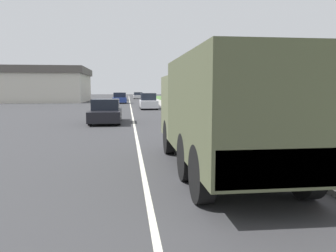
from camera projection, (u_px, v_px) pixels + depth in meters
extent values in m
plane|color=#38383A|center=(131.00, 108.00, 35.08)|extent=(180.00, 180.00, 0.00)
cube|color=silver|center=(131.00, 108.00, 35.08)|extent=(0.12, 120.00, 0.00)
cube|color=#9E9B93|center=(173.00, 107.00, 35.63)|extent=(1.80, 120.00, 0.12)
cube|color=#4C7538|center=(212.00, 108.00, 36.17)|extent=(7.00, 120.00, 0.02)
cube|color=#606647|center=(200.00, 106.00, 10.71)|extent=(2.34, 1.96, 1.92)
cube|color=#4C5138|center=(234.00, 107.00, 7.24)|extent=(2.34, 5.04, 2.25)
cube|color=#606647|center=(287.00, 168.00, 4.89)|extent=(2.22, 0.10, 0.60)
cube|color=red|center=(231.00, 157.00, 4.74)|extent=(0.12, 0.06, 0.12)
cylinder|color=black|center=(169.00, 137.00, 10.60)|extent=(0.30, 1.09, 1.09)
cylinder|color=black|center=(230.00, 136.00, 10.85)|extent=(0.30, 1.09, 1.09)
cylinder|color=black|center=(201.00, 174.00, 6.00)|extent=(0.30, 1.09, 1.09)
cylinder|color=black|center=(306.00, 170.00, 6.25)|extent=(0.30, 1.09, 1.09)
cylinder|color=black|center=(187.00, 157.00, 7.49)|extent=(0.30, 1.09, 1.09)
cylinder|color=black|center=(272.00, 155.00, 7.74)|extent=(0.30, 1.09, 1.09)
cube|color=black|center=(106.00, 115.00, 20.22)|extent=(1.84, 4.66, 0.63)
cube|color=black|center=(106.00, 104.00, 20.23)|extent=(1.62, 2.10, 0.66)
cylinder|color=black|center=(95.00, 116.00, 21.60)|extent=(0.20, 0.64, 0.64)
cylinder|color=black|center=(120.00, 115.00, 21.80)|extent=(0.20, 0.64, 0.64)
cylinder|color=black|center=(90.00, 120.00, 18.67)|extent=(0.20, 0.64, 0.64)
cylinder|color=black|center=(119.00, 120.00, 18.87)|extent=(0.20, 0.64, 0.64)
cube|color=silver|center=(148.00, 104.00, 33.97)|extent=(1.72, 4.50, 0.73)
cube|color=black|center=(148.00, 97.00, 33.98)|extent=(1.51, 2.03, 0.74)
cylinder|color=black|center=(140.00, 105.00, 35.32)|extent=(0.20, 0.64, 0.64)
cylinder|color=black|center=(154.00, 105.00, 35.51)|extent=(0.20, 0.64, 0.64)
cylinder|color=black|center=(142.00, 107.00, 32.48)|extent=(0.20, 0.64, 0.64)
cylinder|color=black|center=(157.00, 107.00, 32.67)|extent=(0.20, 0.64, 0.64)
cube|color=navy|center=(120.00, 100.00, 47.02)|extent=(1.95, 3.95, 0.67)
cube|color=black|center=(120.00, 95.00, 47.02)|extent=(1.72, 1.78, 0.69)
cylinder|color=black|center=(114.00, 101.00, 48.18)|extent=(0.20, 0.64, 0.64)
cylinder|color=black|center=(126.00, 101.00, 48.40)|extent=(0.20, 0.64, 0.64)
cylinder|color=black|center=(113.00, 101.00, 45.69)|extent=(0.20, 0.64, 0.64)
cylinder|color=black|center=(126.00, 101.00, 45.90)|extent=(0.20, 0.64, 0.64)
cube|color=silver|center=(120.00, 98.00, 59.52)|extent=(1.89, 4.64, 0.60)
cube|color=black|center=(120.00, 94.00, 59.54)|extent=(1.66, 2.09, 0.63)
cylinder|color=black|center=(116.00, 98.00, 60.90)|extent=(0.20, 0.64, 0.64)
cylinder|color=black|center=(125.00, 98.00, 61.10)|extent=(0.20, 0.64, 0.64)
cylinder|color=black|center=(115.00, 99.00, 57.97)|extent=(0.20, 0.64, 0.64)
cylinder|color=black|center=(125.00, 99.00, 58.18)|extent=(0.20, 0.64, 0.64)
cube|color=silver|center=(138.00, 97.00, 68.44)|extent=(1.95, 4.36, 0.57)
cube|color=black|center=(138.00, 94.00, 68.46)|extent=(1.71, 1.96, 0.61)
cylinder|color=black|center=(134.00, 97.00, 69.73)|extent=(0.20, 0.64, 0.64)
cylinder|color=black|center=(142.00, 97.00, 69.94)|extent=(0.20, 0.64, 0.64)
cylinder|color=black|center=(134.00, 97.00, 66.97)|extent=(0.20, 0.64, 0.64)
cylinder|color=black|center=(143.00, 97.00, 67.19)|extent=(0.20, 0.64, 0.64)
cube|color=beige|center=(34.00, 88.00, 52.94)|extent=(16.66, 13.54, 4.35)
cube|color=#514C47|center=(33.00, 71.00, 52.63)|extent=(17.32, 14.08, 1.09)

